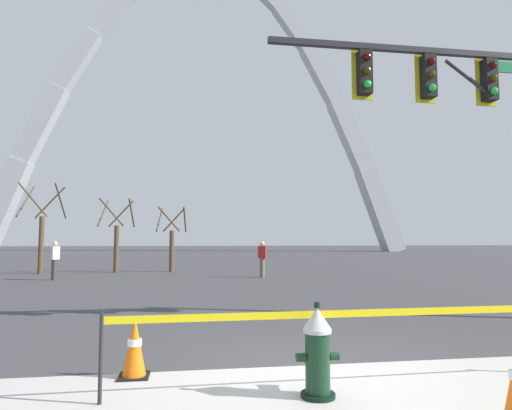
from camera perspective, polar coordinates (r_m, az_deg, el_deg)
name	(u,v)px	position (r m, az deg, el deg)	size (l,w,h in m)	color
ground_plane	(322,370)	(6.00, 8.65, -20.46)	(240.00, 240.00, 0.00)	#3D3D3F
fire_hydrant	(317,352)	(4.91, 7.98, -18.44)	(0.46, 0.48, 0.99)	black
caution_tape_barrier	(366,331)	(5.23, 14.12, -15.59)	(5.71, 0.13, 0.91)	#232326
traffic_cone_by_hydrant	(135,347)	(5.73, -15.53, -17.41)	(0.36, 0.36, 0.73)	black
traffic_signal_gantry	(476,115)	(10.49, 26.72, 10.37)	(6.42, 0.44, 6.00)	#232326
monument_arch	(204,116)	(63.18, -6.83, 11.49)	(58.43, 2.59, 42.97)	#B2B5BC
tree_far_left	(41,234)	(24.13, -26.16, -3.36)	(2.03, 2.05, 4.42)	brown
tree_left_mid	(116,240)	(23.58, -17.72, -4.32)	(1.74, 1.75, 3.75)	brown
tree_center_left	(172,243)	(23.38, -10.92, -4.87)	(1.57, 1.58, 3.37)	brown
pedestrian_walking_left	(262,259)	(19.50, 0.82, -7.02)	(0.39, 0.32, 1.59)	brown
pedestrian_standing_center	(55,260)	(20.07, -24.75, -6.53)	(0.36, 0.39, 1.59)	#38383D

